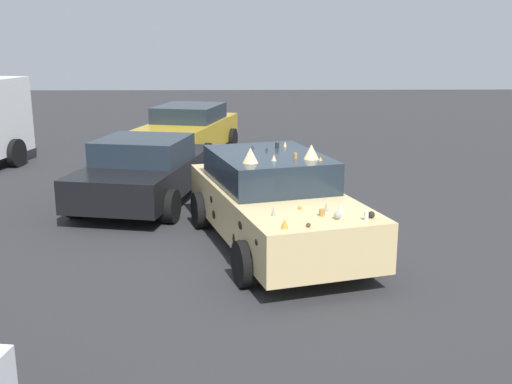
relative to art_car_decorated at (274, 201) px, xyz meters
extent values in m
plane|color=#2D2D30|center=(-0.07, -0.02, -0.74)|extent=(60.00, 60.00, 0.00)
cube|color=#D8BC7F|center=(-0.07, -0.02, -0.13)|extent=(4.73, 2.92, 0.69)
cube|color=#1E2833|center=(0.26, 0.07, 0.46)|extent=(2.55, 2.16, 0.48)
cylinder|color=black|center=(-1.14, -1.27, -0.42)|extent=(0.66, 0.39, 0.63)
cylinder|color=black|center=(-1.64, 0.46, -0.42)|extent=(0.66, 0.39, 0.63)
cylinder|color=black|center=(1.49, -0.50, -0.42)|extent=(0.66, 0.39, 0.63)
cylinder|color=black|center=(0.99, 1.22, -0.42)|extent=(0.66, 0.39, 0.63)
ellipsoid|color=black|center=(-0.12, -0.95, 0.03)|extent=(0.14, 0.06, 0.10)
ellipsoid|color=black|center=(0.11, 0.95, -0.25)|extent=(0.18, 0.07, 0.14)
ellipsoid|color=black|center=(-1.81, 0.39, -0.28)|extent=(0.13, 0.06, 0.08)
ellipsoid|color=black|center=(1.96, -0.35, -0.09)|extent=(0.18, 0.07, 0.12)
ellipsoid|color=black|center=(-1.03, 0.62, -0.28)|extent=(0.10, 0.05, 0.15)
ellipsoid|color=black|center=(-0.59, -1.09, 0.01)|extent=(0.11, 0.05, 0.16)
ellipsoid|color=black|center=(-1.32, 0.53, -0.25)|extent=(0.11, 0.05, 0.11)
ellipsoid|color=black|center=(0.26, 0.99, -0.04)|extent=(0.14, 0.06, 0.12)
ellipsoid|color=black|center=(-1.36, 0.52, 0.02)|extent=(0.17, 0.07, 0.12)
ellipsoid|color=black|center=(-2.06, 0.32, 0.02)|extent=(0.11, 0.05, 0.08)
ellipsoid|color=black|center=(-1.51, -1.36, -0.10)|extent=(0.12, 0.05, 0.10)
sphere|color=#51381E|center=(-2.09, -0.32, 0.25)|extent=(0.06, 0.06, 0.06)
cone|color=gray|center=(-1.58, 0.08, 0.29)|extent=(0.08, 0.08, 0.13)
sphere|color=black|center=(-1.71, -1.18, 0.26)|extent=(0.09, 0.09, 0.09)
cylinder|color=silver|center=(-1.82, -1.09, 0.28)|extent=(0.07, 0.07, 0.12)
cone|color=gray|center=(-1.40, -0.64, 0.29)|extent=(0.09, 0.09, 0.13)
cone|color=silver|center=(-1.45, -0.82, 0.28)|extent=(0.12, 0.12, 0.11)
sphere|color=orange|center=(-1.27, -0.29, 0.25)|extent=(0.05, 0.05, 0.05)
cylinder|color=#A87A38|center=(-1.60, -0.55, 0.27)|extent=(0.08, 0.08, 0.09)
sphere|color=gray|center=(-1.75, -0.74, 0.27)|extent=(0.10, 0.10, 0.10)
cone|color=orange|center=(-2.13, -0.03, 0.28)|extent=(0.12, 0.12, 0.12)
cone|color=#A87A38|center=(-0.30, -0.68, 0.73)|extent=(0.07, 0.07, 0.05)
cylinder|color=black|center=(0.76, -0.09, 0.75)|extent=(0.08, 0.08, 0.09)
cone|color=black|center=(0.77, 0.32, 0.73)|extent=(0.09, 0.09, 0.06)
cone|color=gray|center=(-0.31, 0.02, 0.75)|extent=(0.12, 0.12, 0.09)
cone|color=tan|center=(0.92, -0.23, 0.75)|extent=(0.06, 0.06, 0.09)
cone|color=#51381E|center=(-0.19, 0.00, 0.76)|extent=(0.08, 0.08, 0.10)
cylinder|color=#A87A38|center=(-0.19, -0.32, 0.75)|extent=(0.05, 0.05, 0.09)
cylinder|color=orange|center=(-0.17, -0.54, 0.76)|extent=(0.06, 0.06, 0.10)
cone|color=black|center=(0.52, 0.09, 0.74)|extent=(0.07, 0.07, 0.07)
cone|color=#D8BC7F|center=(-0.19, -0.56, 0.82)|extent=(0.23, 0.23, 0.22)
cone|color=#D8BC7F|center=(-0.46, 0.37, 0.82)|extent=(0.23, 0.23, 0.22)
cylinder|color=black|center=(6.31, 6.30, -0.38)|extent=(0.75, 0.37, 0.72)
cube|color=gold|center=(7.72, 1.98, -0.12)|extent=(4.52, 2.68, 0.72)
cube|color=#1E2833|center=(7.81, 1.96, 0.46)|extent=(2.34, 2.03, 0.43)
cylinder|color=black|center=(6.24, 1.42, -0.43)|extent=(0.65, 0.36, 0.61)
cylinder|color=black|center=(6.65, 3.16, -0.43)|extent=(0.65, 0.36, 0.61)
cylinder|color=black|center=(8.79, 0.81, -0.43)|extent=(0.65, 0.36, 0.61)
cylinder|color=black|center=(9.21, 2.55, -0.43)|extent=(0.65, 0.36, 0.61)
cube|color=black|center=(2.70, 2.42, -0.17)|extent=(4.31, 2.55, 0.61)
cube|color=#1E2833|center=(2.61, 2.43, 0.36)|extent=(1.93, 1.93, 0.46)
cylinder|color=black|center=(4.10, 3.06, -0.43)|extent=(0.64, 0.34, 0.61)
cylinder|color=black|center=(3.74, 1.28, -0.43)|extent=(0.64, 0.34, 0.61)
cylinder|color=black|center=(1.65, 3.56, -0.43)|extent=(0.64, 0.34, 0.61)
cylinder|color=black|center=(1.29, 1.78, -0.43)|extent=(0.64, 0.34, 0.61)
camera|label=1|loc=(-9.35, 0.48, 2.50)|focal=43.33mm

